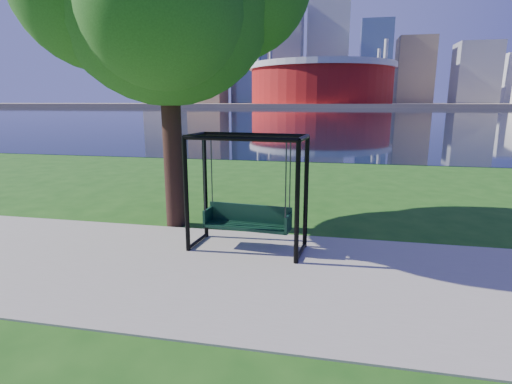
# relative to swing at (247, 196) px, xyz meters

# --- Properties ---
(ground) EXTENTS (900.00, 900.00, 0.00)m
(ground) POSITION_rel_swing_xyz_m (0.44, -0.56, -1.04)
(ground) COLOR #1E5114
(ground) RESTS_ON ground
(path) EXTENTS (120.00, 4.00, 0.03)m
(path) POSITION_rel_swing_xyz_m (0.44, -1.06, -1.03)
(path) COLOR #9E937F
(path) RESTS_ON ground
(river) EXTENTS (900.00, 180.00, 0.02)m
(river) POSITION_rel_swing_xyz_m (0.44, 101.44, -1.03)
(river) COLOR black
(river) RESTS_ON ground
(far_bank) EXTENTS (900.00, 228.00, 2.00)m
(far_bank) POSITION_rel_swing_xyz_m (0.44, 305.44, -0.04)
(far_bank) COLOR #937F60
(far_bank) RESTS_ON ground
(stadium) EXTENTS (83.00, 83.00, 32.00)m
(stadium) POSITION_rel_swing_xyz_m (-9.56, 234.44, 13.19)
(stadium) COLOR maroon
(stadium) RESTS_ON far_bank
(skyline) EXTENTS (392.00, 66.00, 96.50)m
(skyline) POSITION_rel_swing_xyz_m (-3.83, 318.83, 34.85)
(skyline) COLOR gray
(skyline) RESTS_ON far_bank
(swing) EXTENTS (2.18, 1.10, 2.15)m
(swing) POSITION_rel_swing_xyz_m (0.00, 0.00, 0.00)
(swing) COLOR black
(swing) RESTS_ON ground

